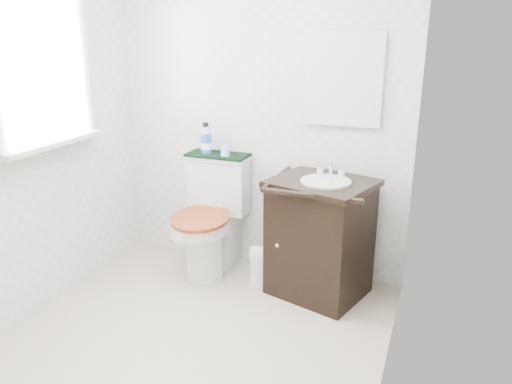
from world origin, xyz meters
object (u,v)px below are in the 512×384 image
Objects in this scene: mouthwash_bottle at (206,139)px; toilet at (212,223)px; vanity at (320,235)px; cup at (225,150)px; trash_bin at (262,267)px.

toilet is at bearing -52.76° from mouthwash_bottle.
cup is at bearing 169.04° from vanity.
mouthwash_bottle reaches higher than trash_bin.
trash_bin is (-0.41, -0.03, -0.30)m from vanity.
cup reaches higher than trash_bin.
toilet is at bearing 175.90° from vanity.
mouthwash_bottle is (-0.93, 0.18, 0.56)m from vanity.
trash_bin is at bearing -26.63° from cup.
toilet is 3.79× the size of mouthwash_bottle.
mouthwash_bottle is 0.18m from cup.
cup is (-0.77, 0.15, 0.50)m from vanity.
trash_bin is at bearing -175.51° from vanity.
vanity is at bearing -10.75° from mouthwash_bottle.
trash_bin is 3.23× the size of cup.
vanity reaches higher than toilet.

